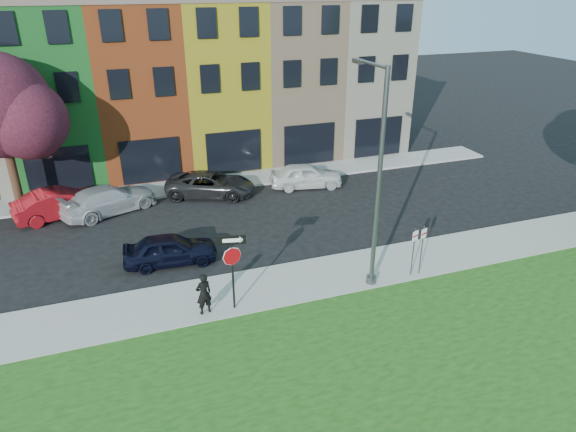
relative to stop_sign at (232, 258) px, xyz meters
name	(u,v)px	position (x,y,z in m)	size (l,w,h in m)	color
ground	(344,322)	(3.53, -2.03, -2.25)	(120.00, 120.00, 0.00)	black
sidewalk_near	(357,271)	(5.53, 0.97, -2.19)	(40.00, 3.00, 0.12)	gray
sidewalk_far	(190,186)	(0.53, 12.97, -2.19)	(40.00, 2.40, 0.12)	gray
rowhouse_block	(176,83)	(1.03, 19.15, 2.74)	(30.00, 10.12, 10.00)	beige
stop_sign	(232,258)	(0.00, 0.00, 0.00)	(1.04, 0.26, 3.00)	black
man	(204,294)	(-1.09, 0.05, -1.31)	(0.67, 0.52, 1.64)	black
sedan_near	(170,249)	(-1.74, 4.33, -1.58)	(4.05, 1.88, 1.34)	black
parked_car_red	(61,203)	(-6.39, 11.03, -1.50)	(4.86, 2.88, 1.51)	maroon
parked_car_silver	(109,199)	(-4.05, 10.79, -1.53)	(5.41, 3.93, 1.45)	#A4A5A9
parked_car_dark	(210,184)	(1.43, 11.25, -1.57)	(5.41, 3.91, 1.37)	black
parked_car_white	(306,176)	(7.01, 10.71, -1.54)	(4.45, 2.44, 1.43)	silver
street_lamp	(376,181)	(5.59, 0.07, 2.15)	(0.40, 2.58, 8.49)	#4D5053
parking_sign_a	(422,244)	(7.82, -0.14, -0.79)	(0.31, 0.14, 2.15)	#4D5053
parking_sign_b	(414,246)	(7.43, -0.14, -0.81)	(0.31, 0.14, 2.11)	#4D5053
tree_purple	(0,108)	(-8.33, 12.31, 3.28)	(6.10, 5.33, 8.09)	black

